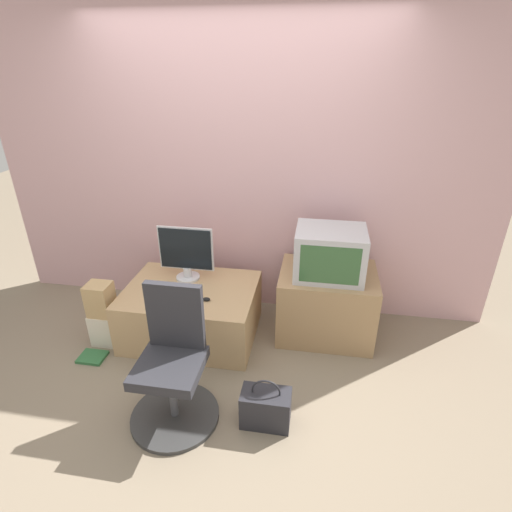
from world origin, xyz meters
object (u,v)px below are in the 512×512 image
cardboard_box_lower (106,328)px  handbag (266,408)px  main_monitor (186,253)px  book (92,357)px  office_chair (173,371)px  keyboard (178,296)px  mouse (206,299)px  crt_tv (330,253)px

cardboard_box_lower → handbag: bearing=-23.3°
main_monitor → cardboard_box_lower: bearing=-146.9°
book → main_monitor: bearing=44.6°
office_chair → book: size_ratio=4.52×
keyboard → mouse: (0.24, -0.02, 0.01)m
mouse → crt_tv: (0.93, 0.33, 0.31)m
main_monitor → keyboard: (0.01, -0.30, -0.23)m
handbag → crt_tv: bearing=70.9°
main_monitor → crt_tv: (1.18, 0.01, 0.09)m
office_chair → cardboard_box_lower: bearing=143.1°
main_monitor → office_chair: (0.23, -1.02, -0.33)m
crt_tv → cardboard_box_lower: bearing=-167.1°
handbag → book: size_ratio=1.76×
main_monitor → mouse: size_ratio=7.77×
keyboard → crt_tv: bearing=15.0°
main_monitor → handbag: (0.82, -1.01, -0.56)m
office_chair → cardboard_box_lower: office_chair is taller
crt_tv → office_chair: crt_tv is taller
main_monitor → office_chair: size_ratio=0.51×
main_monitor → cardboard_box_lower: main_monitor is taller
crt_tv → keyboard: bearing=-165.0°
mouse → office_chair: bearing=-92.3°
book → mouse: bearing=18.6°
main_monitor → keyboard: size_ratio=1.31×
crt_tv → office_chair: (-0.95, -1.03, -0.42)m
main_monitor → handbag: main_monitor is taller
keyboard → handbag: bearing=-41.3°
main_monitor → office_chair: 1.10m
mouse → main_monitor: bearing=128.2°
mouse → office_chair: size_ratio=0.07×
keyboard → main_monitor: bearing=92.8°
handbag → cardboard_box_lower: bearing=156.7°
handbag → book: bearing=164.8°
mouse → office_chair: office_chair is taller
mouse → book: (-0.88, -0.30, -0.45)m
mouse → handbag: mouse is taller
crt_tv → book: bearing=-160.8°
keyboard → office_chair: bearing=-73.7°
crt_tv → main_monitor: bearing=-179.4°
office_chair → book: 1.01m
office_chair → mouse: bearing=87.7°
handbag → office_chair: bearing=-179.0°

